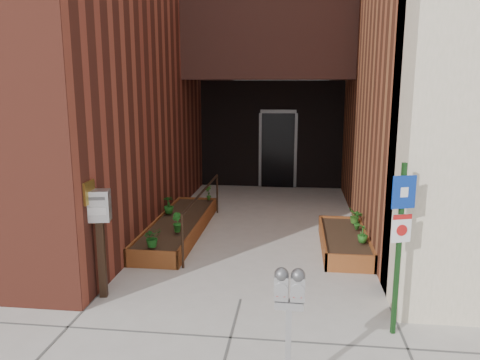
% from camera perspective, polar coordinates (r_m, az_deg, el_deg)
% --- Properties ---
extents(ground, '(80.00, 80.00, 0.00)m').
position_cam_1_polar(ground, '(6.62, 0.06, -14.34)').
color(ground, '#9E9991').
rests_on(ground, ground).
extents(architecture, '(20.00, 14.60, 10.00)m').
position_cam_1_polar(architecture, '(13.00, 3.08, 20.83)').
color(architecture, maroon).
rests_on(architecture, ground).
extents(planter_left, '(0.90, 3.60, 0.30)m').
position_cam_1_polar(planter_left, '(9.32, -7.48, -5.74)').
color(planter_left, brown).
rests_on(planter_left, ground).
extents(planter_right, '(0.80, 2.20, 0.30)m').
position_cam_1_polar(planter_right, '(8.62, 12.56, -7.39)').
color(planter_right, brown).
rests_on(planter_right, ground).
extents(handrail, '(0.04, 3.34, 0.90)m').
position_cam_1_polar(handrail, '(9.00, -4.58, -2.25)').
color(handrail, black).
rests_on(handrail, ground).
extents(parking_meter, '(0.28, 0.13, 1.27)m').
position_cam_1_polar(parking_meter, '(4.43, 6.03, -14.08)').
color(parking_meter, '#9C9B9E').
rests_on(parking_meter, ground).
extents(sign_post, '(0.27, 0.11, 2.05)m').
position_cam_1_polar(sign_post, '(5.62, 18.97, -5.98)').
color(sign_post, '#153A15').
rests_on(sign_post, ground).
extents(payment_dropbox, '(0.34, 0.28, 1.52)m').
position_cam_1_polar(payment_dropbox, '(6.59, -16.77, -4.78)').
color(payment_dropbox, black).
rests_on(payment_dropbox, ground).
extents(shrub_left_a, '(0.41, 0.41, 0.32)m').
position_cam_1_polar(shrub_left_a, '(7.77, -10.63, -6.87)').
color(shrub_left_a, '#175318').
rests_on(shrub_left_a, planter_left).
extents(shrub_left_b, '(0.27, 0.27, 0.35)m').
position_cam_1_polar(shrub_left_b, '(8.46, -7.73, -5.14)').
color(shrub_left_b, '#1D611B').
rests_on(shrub_left_b, planter_left).
extents(shrub_left_c, '(0.26, 0.26, 0.36)m').
position_cam_1_polar(shrub_left_c, '(9.66, -8.70, -3.01)').
color(shrub_left_c, '#1B5D1A').
rests_on(shrub_left_c, planter_left).
extents(shrub_left_d, '(0.25, 0.25, 0.33)m').
position_cam_1_polar(shrub_left_d, '(10.68, -3.86, -1.56)').
color(shrub_left_d, '#29621C').
rests_on(shrub_left_d, planter_left).
extents(shrub_right_a, '(0.18, 0.18, 0.31)m').
position_cam_1_polar(shrub_right_a, '(8.11, 14.75, -6.34)').
color(shrub_right_a, '#225E1B').
rests_on(shrub_right_a, planter_right).
extents(shrub_right_b, '(0.25, 0.25, 0.36)m').
position_cam_1_polar(shrub_right_b, '(8.78, 14.14, -4.73)').
color(shrub_right_b, '#1F5418').
rests_on(shrub_right_b, planter_right).
extents(shrub_right_c, '(0.29, 0.29, 0.29)m').
position_cam_1_polar(shrub_right_c, '(9.15, 13.84, -4.26)').
color(shrub_right_c, '#2D601B').
rests_on(shrub_right_c, planter_right).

